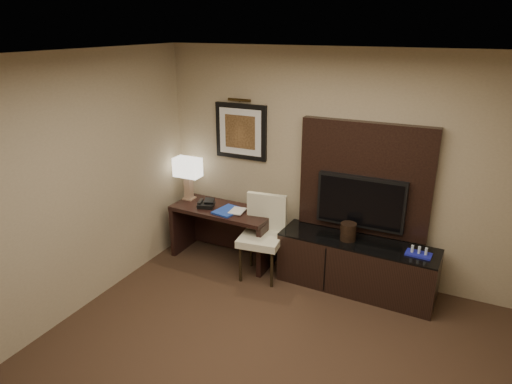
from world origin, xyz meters
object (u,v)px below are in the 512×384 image
Objects in this scene: desk_phone at (206,203)px; minibar_tray at (419,251)px; desk at (223,233)px; ice_bucket at (348,232)px; tv at (361,202)px; credenza at (356,265)px; table_lamp at (188,180)px; desk_chair at (261,238)px.

minibar_tray is at bearing -17.88° from desk_phone.
desk is 1.67m from ice_bucket.
ice_bucket reaches higher than desk.
desk_phone reaches higher than desk.
desk_phone is (-0.22, -0.05, 0.40)m from desk.
tv is 0.82m from minibar_tray.
desk is 2.43m from minibar_tray.
tv is at bearing -11.03° from desk_phone.
credenza is (1.75, 0.01, -0.05)m from desk.
desk is 6.58× the size of desk_phone.
table_lamp is at bearing -177.64° from tv.
minibar_tray is at bearing -1.48° from credenza.
ice_bucket is (2.21, -0.10, -0.26)m from table_lamp.
tv reaches higher than table_lamp.
credenza is 3.29× the size of table_lamp.
minibar_tray is at bearing -1.33° from desk_chair.
ice_bucket is 0.78m from minibar_tray.
ice_bucket is (1.63, -0.00, 0.36)m from desk.
table_lamp is 0.45m from desk_phone.
table_lamp is at bearing 159.00° from desk_chair.
desk_phone reaches higher than credenza.
credenza is at bearing 4.02° from ice_bucket.
minibar_tray is at bearing -17.85° from tv.
credenza is 1.74× the size of desk_chair.
credenza is at bearing -76.10° from tv.
desk is at bearing 179.91° from ice_bucket.
table_lamp is (-0.57, 0.10, 0.63)m from desk.
desk is 0.85m from table_lamp.
desk is at bearing -9.53° from table_lamp.
table_lamp is (-1.21, 0.31, 0.47)m from desk_chair.
desk_chair reaches higher than minibar_tray.
table_lamp is 2.70× the size of ice_bucket.
desk_phone is at bearing -176.09° from credenza.
ice_bucket reaches higher than minibar_tray.
tv is 4.97× the size of ice_bucket.
credenza is at bearing -16.53° from desk_phone.
minibar_tray is (2.41, -0.04, 0.31)m from desk.
table_lamp is 3.00m from minibar_tray.
credenza is at bearing 4.10° from desk_chair.
desk_chair reaches higher than credenza.
desk_phone is at bearing -179.70° from minibar_tray.
tv reaches higher than credenza.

